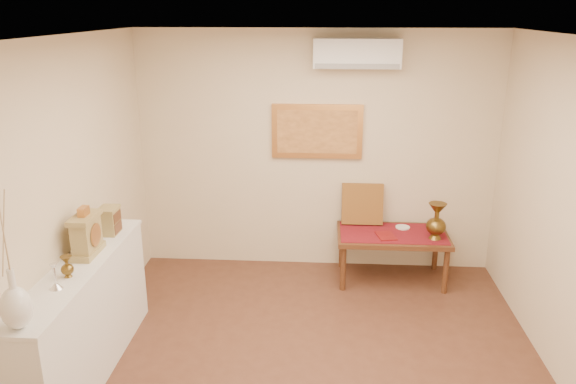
# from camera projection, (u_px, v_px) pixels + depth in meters

# --- Properties ---
(floor) EXTENTS (4.50, 4.50, 0.00)m
(floor) POSITION_uv_depth(u_px,v_px,m) (309.00, 381.00, 4.58)
(floor) COLOR brown
(floor) RESTS_ON ground
(ceiling) EXTENTS (4.50, 4.50, 0.00)m
(ceiling) POSITION_uv_depth(u_px,v_px,m) (314.00, 39.00, 3.73)
(ceiling) COLOR silver
(ceiling) RESTS_ON ground
(wall_back) EXTENTS (4.00, 0.02, 2.70)m
(wall_back) POSITION_uv_depth(u_px,v_px,m) (317.00, 153.00, 6.29)
(wall_back) COLOR beige
(wall_back) RESTS_ON ground
(wall_left) EXTENTS (0.02, 4.50, 2.70)m
(wall_left) POSITION_uv_depth(u_px,v_px,m) (50.00, 221.00, 4.28)
(wall_left) COLOR beige
(wall_left) RESTS_ON ground
(white_vase) EXTENTS (0.19, 0.19, 1.02)m
(white_vase) POSITION_uv_depth(u_px,v_px,m) (7.00, 253.00, 3.37)
(white_vase) COLOR white
(white_vase) RESTS_ON display_ledge
(candlestick) EXTENTS (0.09, 0.09, 0.19)m
(candlestick) POSITION_uv_depth(u_px,v_px,m) (55.00, 276.00, 3.99)
(candlestick) COLOR silver
(candlestick) RESTS_ON display_ledge
(brass_urn_small) EXTENTS (0.10, 0.10, 0.22)m
(brass_urn_small) POSITION_uv_depth(u_px,v_px,m) (67.00, 264.00, 4.17)
(brass_urn_small) COLOR brown
(brass_urn_small) RESTS_ON display_ledge
(table_cloth) EXTENTS (1.14, 0.59, 0.01)m
(table_cloth) POSITION_uv_depth(u_px,v_px,m) (393.00, 233.00, 6.13)
(table_cloth) COLOR maroon
(table_cloth) RESTS_ON low_table
(brass_urn_tall) EXTENTS (0.21, 0.21, 0.48)m
(brass_urn_tall) POSITION_uv_depth(u_px,v_px,m) (437.00, 217.00, 5.91)
(brass_urn_tall) COLOR brown
(brass_urn_tall) RESTS_ON table_cloth
(plate) EXTENTS (0.16, 0.16, 0.01)m
(plate) POSITION_uv_depth(u_px,v_px,m) (403.00, 227.00, 6.27)
(plate) COLOR white
(plate) RESTS_ON table_cloth
(menu) EXTENTS (0.23, 0.28, 0.01)m
(menu) POSITION_uv_depth(u_px,v_px,m) (386.00, 236.00, 6.03)
(menu) COLOR maroon
(menu) RESTS_ON table_cloth
(cushion) EXTENTS (0.46, 0.19, 0.47)m
(cushion) POSITION_uv_depth(u_px,v_px,m) (362.00, 204.00, 6.34)
(cushion) COLOR #5D2312
(cushion) RESTS_ON table_cloth
(display_ledge) EXTENTS (0.37, 2.02, 0.98)m
(display_ledge) POSITION_uv_depth(u_px,v_px,m) (85.00, 320.00, 4.54)
(display_ledge) COLOR silver
(display_ledge) RESTS_ON floor
(mantel_clock) EXTENTS (0.17, 0.36, 0.41)m
(mantel_clock) POSITION_uv_depth(u_px,v_px,m) (87.00, 234.00, 4.53)
(mantel_clock) COLOR #9D8951
(mantel_clock) RESTS_ON display_ledge
(wooden_chest) EXTENTS (0.16, 0.21, 0.24)m
(wooden_chest) POSITION_uv_depth(u_px,v_px,m) (109.00, 220.00, 4.97)
(wooden_chest) COLOR #9D8951
(wooden_chest) RESTS_ON display_ledge
(low_table) EXTENTS (1.20, 0.70, 0.55)m
(low_table) POSITION_uv_depth(u_px,v_px,m) (392.00, 239.00, 6.15)
(low_table) COLOR #552E19
(low_table) RESTS_ON floor
(painting) EXTENTS (1.00, 0.06, 0.60)m
(painting) POSITION_uv_depth(u_px,v_px,m) (317.00, 131.00, 6.18)
(painting) COLOR #C17E3E
(painting) RESTS_ON wall_back
(ac_unit) EXTENTS (0.90, 0.25, 0.30)m
(ac_unit) POSITION_uv_depth(u_px,v_px,m) (357.00, 53.00, 5.79)
(ac_unit) COLOR silver
(ac_unit) RESTS_ON wall_back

